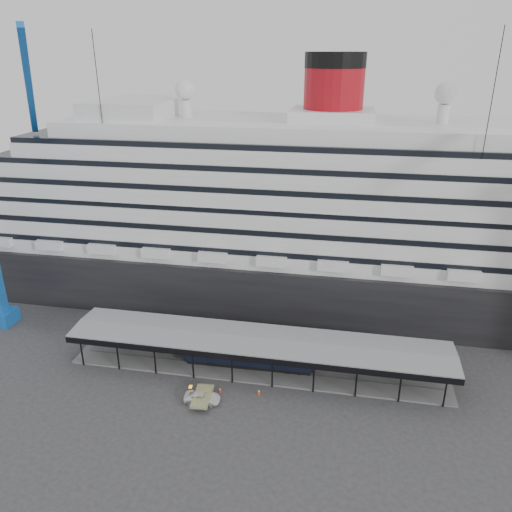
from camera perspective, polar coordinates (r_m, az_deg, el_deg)
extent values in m
plane|color=#313133|center=(72.68, -0.59, -14.88)|extent=(200.00, 200.00, 0.00)
cube|color=black|center=(97.56, 3.04, -1.20)|extent=(130.00, 30.00, 10.00)
cylinder|color=#A00C16|center=(88.99, 8.86, 17.89)|extent=(10.00, 10.00, 9.00)
cylinder|color=black|center=(88.75, 9.07, 21.27)|extent=(10.10, 10.10, 2.50)
sphere|color=silver|center=(93.63, -8.09, 18.33)|extent=(3.60, 3.60, 3.60)
sphere|color=silver|center=(90.10, 20.90, 17.00)|extent=(3.60, 3.60, 3.60)
cube|color=slate|center=(76.57, 0.15, -12.58)|extent=(56.00, 8.00, 0.24)
cube|color=slate|center=(75.90, 0.05, -12.79)|extent=(54.00, 0.08, 0.10)
cube|color=slate|center=(77.06, 0.25, -12.18)|extent=(54.00, 0.08, 0.10)
cube|color=black|center=(70.48, -0.53, -11.76)|extent=(56.00, 0.18, 0.90)
cube|color=black|center=(77.96, 0.76, -8.11)|extent=(56.00, 0.18, 0.90)
cube|color=slate|center=(73.79, 0.15, -9.36)|extent=(56.00, 9.00, 0.24)
cube|color=blue|center=(97.85, -26.95, -6.20)|extent=(4.00, 4.00, 2.40)
cube|color=blue|center=(87.68, -24.54, 17.37)|extent=(12.92, 17.86, 16.80)
cylinder|color=black|center=(90.65, -16.48, 8.48)|extent=(0.12, 0.12, 47.21)
cylinder|color=black|center=(81.80, 23.74, 6.04)|extent=(0.12, 0.12, 47.21)
imported|color=white|center=(70.38, -6.16, -15.77)|extent=(5.03, 2.59, 1.36)
cube|color=black|center=(76.53, -0.80, -12.22)|extent=(18.53, 2.48, 0.62)
cube|color=black|center=(76.08, -0.81, -11.73)|extent=(19.42, 2.85, 0.97)
cube|color=#C6BE8F|center=(75.49, -0.81, -11.06)|extent=(19.42, 2.89, 1.15)
cube|color=black|center=(75.08, -0.82, -10.59)|extent=(19.42, 2.85, 0.35)
cube|color=red|center=(71.98, -6.82, -15.48)|extent=(0.38, 0.38, 0.03)
cone|color=red|center=(71.79, -6.83, -15.28)|extent=(0.32, 0.32, 0.64)
cylinder|color=white|center=(71.75, -6.83, -15.24)|extent=(0.20, 0.20, 0.12)
cube|color=red|center=(72.21, -4.13, -15.22)|extent=(0.43, 0.43, 0.03)
cone|color=red|center=(72.00, -4.14, -15.01)|extent=(0.36, 0.36, 0.68)
cylinder|color=white|center=(71.96, -4.14, -14.97)|extent=(0.22, 0.22, 0.13)
cube|color=#D4410B|center=(71.63, 0.33, -15.51)|extent=(0.52, 0.52, 0.03)
cone|color=#D4410B|center=(71.38, 0.33, -15.25)|extent=(0.44, 0.44, 0.81)
cylinder|color=white|center=(71.33, 0.33, -15.20)|extent=(0.26, 0.26, 0.16)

